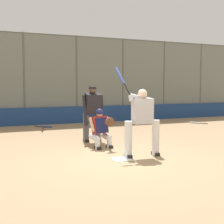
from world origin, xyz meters
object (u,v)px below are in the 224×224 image
(catcher_behind_plate, at_px, (101,128))
(spare_bat_third_base_side, at_px, (196,123))
(spare_bat_near_backstop, at_px, (43,130))
(batter_at_plate, at_px, (142,120))
(spare_bat_by_padding, at_px, (46,127))
(umpire_home, at_px, (93,112))

(catcher_behind_plate, bearing_deg, spare_bat_third_base_side, -158.07)
(spare_bat_third_base_side, bearing_deg, spare_bat_near_backstop, 55.33)
(batter_at_plate, height_order, spare_bat_by_padding, batter_at_plate)
(batter_at_plate, xyz_separation_m, spare_bat_by_padding, (1.12, -6.41, -0.88))
(catcher_behind_plate, relative_size, spare_bat_third_base_side, 1.42)
(batter_at_plate, relative_size, catcher_behind_plate, 2.01)
(spare_bat_near_backstop, bearing_deg, catcher_behind_plate, -154.62)
(umpire_home, relative_size, spare_bat_near_backstop, 1.94)
(batter_at_plate, bearing_deg, spare_bat_by_padding, -77.29)
(catcher_behind_plate, distance_m, spare_bat_by_padding, 5.05)
(umpire_home, bearing_deg, spare_bat_third_base_side, -158.70)
(umpire_home, xyz_separation_m, spare_bat_third_base_side, (-6.06, -2.62, -0.90))
(batter_at_plate, distance_m, spare_bat_near_backstop, 5.79)
(batter_at_plate, xyz_separation_m, spare_bat_third_base_side, (-5.64, -5.07, -0.88))
(catcher_behind_plate, bearing_deg, umpire_home, -104.90)
(catcher_behind_plate, distance_m, umpire_home, 1.09)
(spare_bat_by_padding, bearing_deg, batter_at_plate, -37.81)
(umpire_home, height_order, spare_bat_near_backstop, umpire_home)
(catcher_behind_plate, xyz_separation_m, umpire_home, (-0.11, -1.02, 0.36))
(catcher_behind_plate, relative_size, spare_bat_near_backstop, 1.24)
(spare_bat_third_base_side, bearing_deg, spare_bat_by_padding, 48.05)
(umpire_home, distance_m, spare_bat_third_base_side, 6.66)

